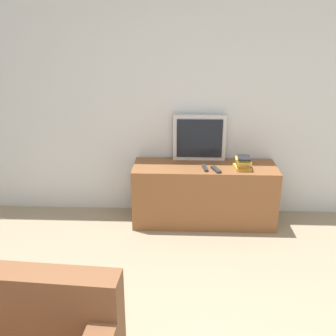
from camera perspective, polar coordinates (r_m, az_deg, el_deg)
The scene contains 6 objects.
wall_back at distance 4.31m, azimuth -0.47°, elevation 10.01°, with size 9.00×0.06×2.60m.
tv_stand at distance 4.29m, azimuth 5.23°, elevation -3.76°, with size 1.52×0.52×0.65m.
television at distance 4.30m, azimuth 4.58°, elevation 4.43°, with size 0.57×0.09×0.50m.
book_stack at distance 4.12m, azimuth 10.81°, elevation 0.72°, with size 0.18×0.22×0.13m.
remote_on_stand at distance 4.07m, azimuth 5.40°, elevation 0.01°, with size 0.06×0.19×0.02m.
remote_secondary at distance 4.04m, azimuth 6.99°, elevation -0.22°, with size 0.10×0.18×0.02m.
Camera 1 is at (0.21, -1.21, 2.03)m, focal length 42.00 mm.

